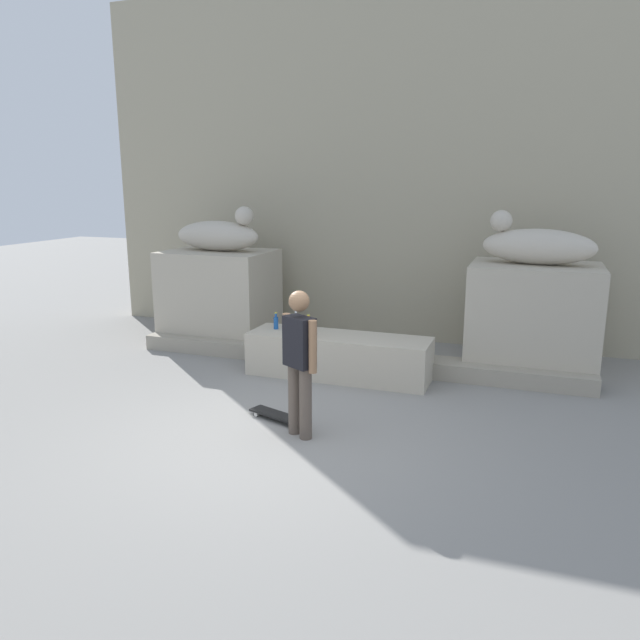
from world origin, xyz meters
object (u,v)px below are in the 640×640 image
skateboard (278,415)px  bottle_blue (276,322)px  bottle_orange (308,327)px  bottle_clear (296,321)px  statue_reclining_left (219,235)px  statue_reclining_right (536,245)px  skater (300,357)px

skateboard → bottle_blue: 2.20m
bottle_orange → bottle_clear: bottle_orange is taller
statue_reclining_left → skateboard: 4.36m
statue_reclining_right → bottle_orange: size_ratio=5.18×
skateboard → bottle_clear: size_ratio=2.68×
bottle_orange → bottle_blue: bottle_orange is taller
skater → bottle_blue: (-1.27, 2.23, -0.19)m
skater → bottle_orange: size_ratio=5.22×
skater → bottle_blue: size_ratio=6.52×
statue_reclining_left → bottle_clear: statue_reclining_left is taller
statue_reclining_right → bottle_orange: (-3.00, -1.45, -1.15)m
skateboard → statue_reclining_left: bearing=147.9°
bottle_orange → statue_reclining_left: bearing=146.9°
statue_reclining_right → bottle_orange: 3.52m
statue_reclining_right → bottle_blue: size_ratio=6.47×
statue_reclining_right → skater: size_ratio=0.99×
skater → bottle_blue: skater is taller
statue_reclining_right → skateboard: statue_reclining_right is taller
statue_reclining_left → skater: bearing=-46.4°
statue_reclining_left → bottle_orange: 2.87m
statue_reclining_left → bottle_clear: 2.47m
skater → bottle_orange: bearing=137.3°
bottle_blue → statue_reclining_left: bearing=143.1°
statue_reclining_left → bottle_orange: statue_reclining_left is taller
bottle_clear → statue_reclining_left: bearing=149.4°
skater → skateboard: skater is taller
statue_reclining_left → skater: size_ratio=0.98×
statue_reclining_left → bottle_blue: bearing=-33.2°
statue_reclining_left → skater: (2.86, -3.41, -0.99)m
statue_reclining_left → statue_reclining_right: size_ratio=0.98×
statue_reclining_left → bottle_blue: statue_reclining_left is taller
skater → bottle_orange: (-0.65, 1.98, -0.16)m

